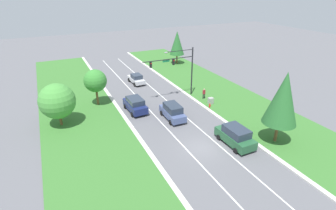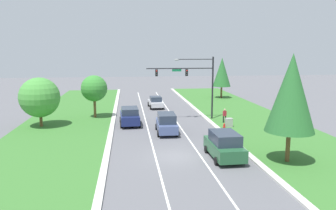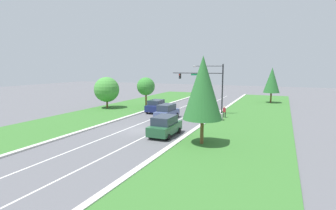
{
  "view_description": "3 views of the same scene",
  "coord_description": "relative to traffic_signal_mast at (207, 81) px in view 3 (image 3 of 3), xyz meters",
  "views": [
    {
      "loc": [
        -13.63,
        -19.83,
        16.06
      ],
      "look_at": [
        -0.73,
        7.36,
        2.16
      ],
      "focal_mm": 28.0,
      "sensor_mm": 36.0,
      "label": 1
    },
    {
      "loc": [
        -3.9,
        -24.68,
        8.35
      ],
      "look_at": [
        0.37,
        9.43,
        2.57
      ],
      "focal_mm": 35.0,
      "sensor_mm": 36.0,
      "label": 2
    },
    {
      "loc": [
        14.59,
        -25.21,
        7.11
      ],
      "look_at": [
        0.03,
        7.83,
        1.89
      ],
      "focal_mm": 28.0,
      "sensor_mm": 36.0,
      "label": 3
    }
  ],
  "objects": [
    {
      "name": "forest_suv",
      "position": [
        -0.47,
        -14.49,
        -4.04
      ],
      "size": [
        2.34,
        4.8,
        2.1
      ],
      "rotation": [
        0.0,
        0.0,
        0.01
      ],
      "color": "#235633",
      "rests_on": "ground_plane"
    },
    {
      "name": "curb_strip_right",
      "position": [
        1.68,
        -13.63,
        -5.01
      ],
      "size": [
        0.5,
        90.0,
        0.15
      ],
      "color": "beige",
      "rests_on": "ground_plane"
    },
    {
      "name": "oak_far_left_tree",
      "position": [
        -17.34,
        -1.77,
        -1.8
      ],
      "size": [
        4.33,
        4.33,
        5.46
      ],
      "color": "brown",
      "rests_on": "ground_plane"
    },
    {
      "name": "grass_verge_right",
      "position": [
        6.93,
        -13.63,
        -5.05
      ],
      "size": [
        10.0,
        90.0,
        0.08
      ],
      "color": "#38702D",
      "rests_on": "ground_plane"
    },
    {
      "name": "slate_blue_suv",
      "position": [
        -3.98,
        -6.12,
        -4.06
      ],
      "size": [
        2.17,
        4.69,
        2.03
      ],
      "rotation": [
        0.0,
        0.0,
        -0.02
      ],
      "color": "#475684",
      "rests_on": "ground_plane"
    },
    {
      "name": "utility_cabinet",
      "position": [
        3.1,
        -4.45,
        -4.58
      ],
      "size": [
        0.7,
        0.6,
        1.01
      ],
      "color": "#9E9E99",
      "rests_on": "ground_plane"
    },
    {
      "name": "oak_near_left_tree",
      "position": [
        -11.92,
        2.46,
        -1.39
      ],
      "size": [
        3.21,
        3.21,
        5.32
      ],
      "color": "brown",
      "rests_on": "ground_plane"
    },
    {
      "name": "lane_stripe_inner_right",
      "position": [
        -2.17,
        -13.63,
        -5.09
      ],
      "size": [
        0.14,
        81.0,
        0.01
      ],
      "color": "white",
      "rests_on": "ground_plane"
    },
    {
      "name": "navy_suv",
      "position": [
        -7.66,
        -1.95,
        -4.07
      ],
      "size": [
        2.36,
        4.68,
        1.99
      ],
      "rotation": [
        0.0,
        0.0,
        0.04
      ],
      "color": "navy",
      "rests_on": "ground_plane"
    },
    {
      "name": "conifer_far_right_tree",
      "position": [
        3.98,
        -15.99,
        0.17
      ],
      "size": [
        3.6,
        3.6,
        8.16
      ],
      "color": "brown",
      "rests_on": "ground_plane"
    },
    {
      "name": "pedestrian",
      "position": [
        3.22,
        -2.37,
        -4.15
      ],
      "size": [
        0.4,
        0.24,
        1.69
      ],
      "rotation": [
        0.0,
        0.0,
        3.2
      ],
      "color": "black",
      "rests_on": "ground_plane"
    },
    {
      "name": "silver_sedan",
      "position": [
        -3.82,
        8.74,
        -4.24
      ],
      "size": [
        2.11,
        4.53,
        1.7
      ],
      "rotation": [
        0.0,
        0.0,
        0.05
      ],
      "color": "silver",
      "rests_on": "ground_plane"
    },
    {
      "name": "traffic_signal_mast",
      "position": [
        0.0,
        0.0,
        0.0
      ],
      "size": [
        8.08,
        0.41,
        7.59
      ],
      "color": "black",
      "rests_on": "ground_plane"
    },
    {
      "name": "conifer_near_right_tree",
      "position": [
        8.49,
        16.98,
        -0.51
      ],
      "size": [
        3.11,
        3.11,
        7.08
      ],
      "color": "brown",
      "rests_on": "ground_plane"
    },
    {
      "name": "curb_strip_left",
      "position": [
        -9.62,
        -13.63,
        -5.01
      ],
      "size": [
        0.5,
        90.0,
        0.15
      ],
      "color": "beige",
      "rests_on": "ground_plane"
    },
    {
      "name": "ground_plane",
      "position": [
        -3.97,
        -13.63,
        -5.09
      ],
      "size": [
        160.0,
        160.0,
        0.0
      ],
      "primitive_type": "plane",
      "color": "#5B5B60"
    },
    {
      "name": "lane_stripe_inner_left",
      "position": [
        -5.77,
        -13.63,
        -5.09
      ],
      "size": [
        0.14,
        81.0,
        0.01
      ],
      "color": "white",
      "rests_on": "ground_plane"
    },
    {
      "name": "fire_hydrant",
      "position": [
        2.26,
        -5.46,
        -4.75
      ],
      "size": [
        0.34,
        0.2,
        0.7
      ],
      "color": "red",
      "rests_on": "ground_plane"
    },
    {
      "name": "grass_verge_left",
      "position": [
        -14.87,
        -13.63,
        -5.05
      ],
      "size": [
        10.0,
        90.0,
        0.08
      ],
      "color": "#38702D",
      "rests_on": "ground_plane"
    }
  ]
}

